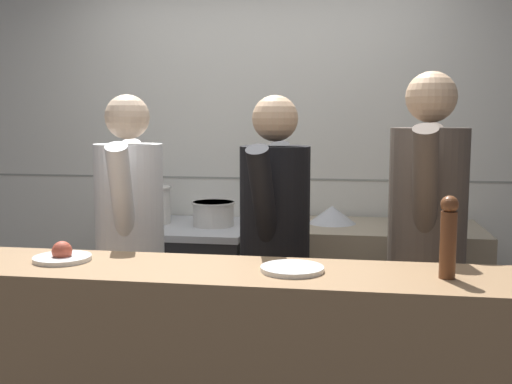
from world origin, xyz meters
The scene contains 12 objects.
wall_back_tiled centered at (0.00, 1.56, 1.30)m, with size 8.00×0.06×2.60m.
oven_range centered at (-0.45, 1.16, 0.45)m, with size 0.83×0.71×0.89m.
prep_counter centered at (0.69, 1.16, 0.46)m, with size 1.31×0.65×0.92m.
stock_pot centered at (-0.67, 1.19, 1.01)m, with size 0.28×0.28×0.23m.
sauce_pot centered at (-0.25, 1.16, 0.97)m, with size 0.27×0.27×0.15m.
mixing_bowl_steel centered at (0.47, 1.21, 0.97)m, with size 0.29×0.29×0.11m.
plated_dish_main centered at (-0.54, -0.23, 1.00)m, with size 0.23×0.23×0.08m.
plated_dish_appetiser centered at (0.38, -0.25, 0.99)m, with size 0.24×0.24×0.02m.
pepper_mill centered at (0.92, -0.26, 1.14)m, with size 0.06×0.06×0.29m.
chef_head_cook centered at (-0.51, 0.42, 0.92)m, with size 0.40×0.73×1.66m.
chef_sous centered at (0.23, 0.42, 0.92)m, with size 0.37×0.73×1.65m.
chef_line centered at (0.94, 0.44, 0.98)m, with size 0.41×0.77×1.76m.
Camera 1 is at (0.59, -2.40, 1.54)m, focal length 42.00 mm.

